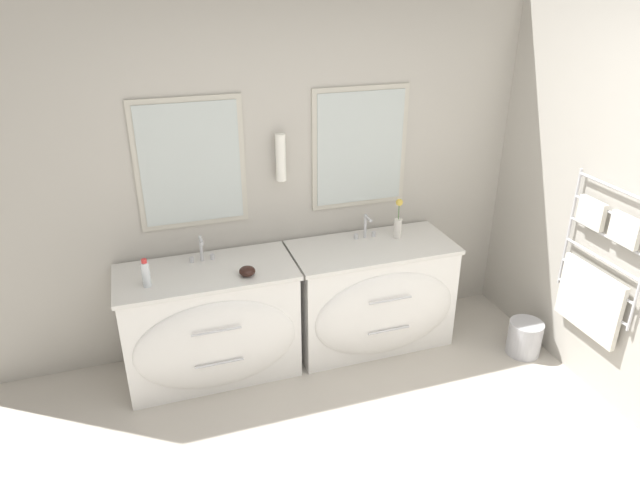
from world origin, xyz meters
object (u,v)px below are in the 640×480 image
Objects in this scene: vanity_left at (211,324)px; waste_bin at (525,337)px; amenity_bowl at (247,271)px; flower_vase at (398,223)px; toiletry_bottle at (146,274)px; vanity_right at (373,296)px.

waste_bin is at bearing -12.47° from vanity_left.
flower_vase reaches higher than amenity_bowl.
toiletry_bottle is at bearing 174.35° from amenity_bowl.
amenity_bowl is (0.25, -0.12, 0.43)m from vanity_left.
vanity_left is 2.28m from waste_bin.
vanity_right is 4.51× the size of waste_bin.
waste_bin is (1.02, -0.49, -0.27)m from vanity_right.
flower_vase is (1.17, 0.23, 0.09)m from amenity_bowl.
amenity_bowl is at bearing -168.95° from flower_vase.
vanity_left reaches higher than waste_bin.
waste_bin is (0.79, -0.60, -0.78)m from flower_vase.
vanity_left is 11.13× the size of amenity_bowl.
vanity_right is at bearing 154.37° from waste_bin.
toiletry_bottle is 1.78× the size of amenity_bowl.
flower_vase is 1.26m from waste_bin.
flower_vase is at bearing 25.96° from vanity_right.
toiletry_bottle is (-0.37, -0.06, 0.48)m from vanity_left.
toiletry_bottle reaches higher than vanity_right.
vanity_right is 1.64m from toiletry_bottle.
flower_vase reaches higher than vanity_left.
toiletry_bottle is at bearing -174.66° from flower_vase.
waste_bin is (2.21, -0.49, -0.27)m from vanity_left.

